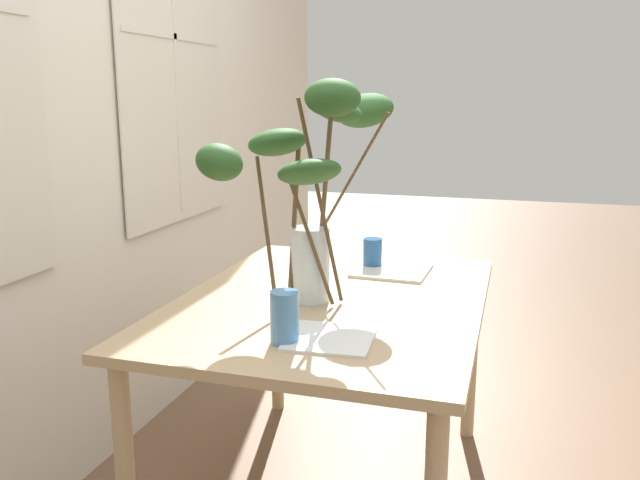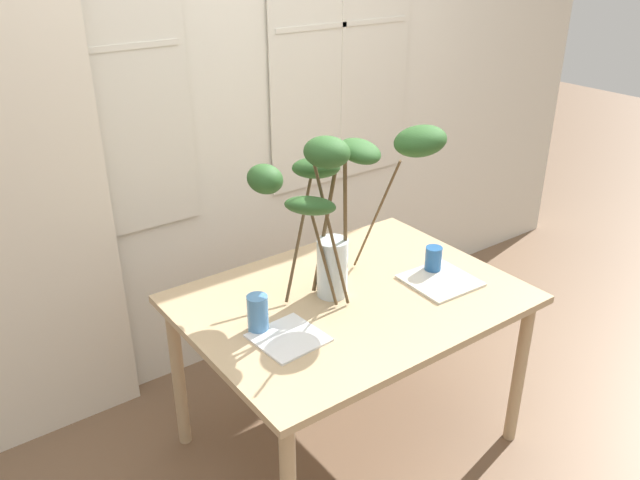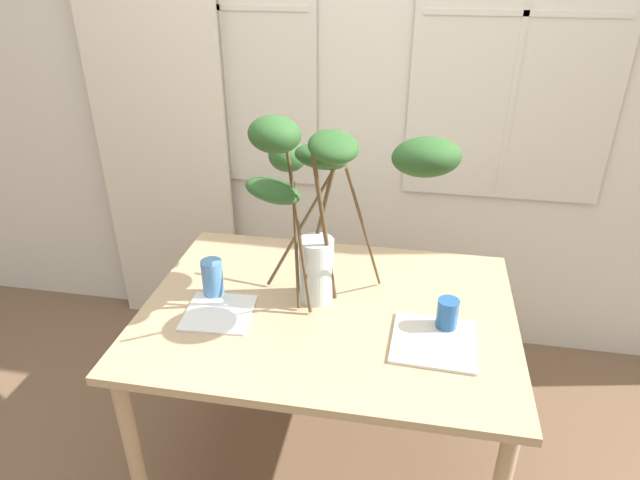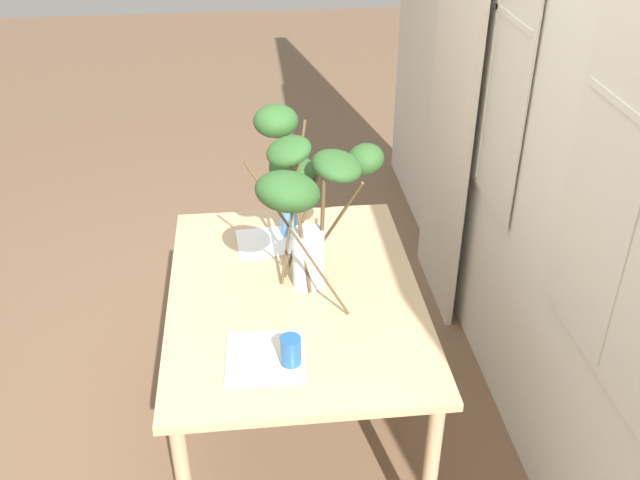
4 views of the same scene
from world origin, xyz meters
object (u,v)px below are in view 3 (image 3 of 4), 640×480
at_px(plate_square_left, 219,313).
at_px(dining_table, 328,327).
at_px(drinking_glass_blue_right, 447,315).
at_px(drinking_glass_blue_left, 213,278).
at_px(plate_square_right, 434,341).
at_px(vase_with_branches, 327,186).

bearing_deg(plate_square_left, dining_table, 15.08).
bearing_deg(drinking_glass_blue_right, drinking_glass_blue_left, 176.20).
height_order(drinking_glass_blue_right, plate_square_right, drinking_glass_blue_right).
xyz_separation_m(dining_table, plate_square_left, (-0.36, -0.10, 0.08)).
distance_m(drinking_glass_blue_left, plate_square_left, 0.14).
distance_m(dining_table, plate_square_right, 0.39).
relative_size(vase_with_branches, plate_square_left, 3.17).
height_order(vase_with_branches, plate_square_left, vase_with_branches).
relative_size(dining_table, plate_square_right, 4.89).
bearing_deg(plate_square_right, drinking_glass_blue_left, 170.09).
bearing_deg(plate_square_right, vase_with_branches, 154.83).
height_order(vase_with_branches, plate_square_right, vase_with_branches).
height_order(dining_table, plate_square_right, plate_square_right).
xyz_separation_m(dining_table, plate_square_right, (0.36, -0.13, 0.08)).
relative_size(vase_with_branches, drinking_glass_blue_right, 6.43).
height_order(drinking_glass_blue_left, plate_square_right, drinking_glass_blue_left).
bearing_deg(plate_square_left, plate_square_right, -2.21).
distance_m(drinking_glass_blue_left, plate_square_right, 0.79).
bearing_deg(drinking_glass_blue_right, plate_square_right, -115.05).
height_order(vase_with_branches, drinking_glass_blue_left, vase_with_branches).
height_order(drinking_glass_blue_right, plate_square_left, drinking_glass_blue_right).
bearing_deg(dining_table, plate_square_right, -19.12).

